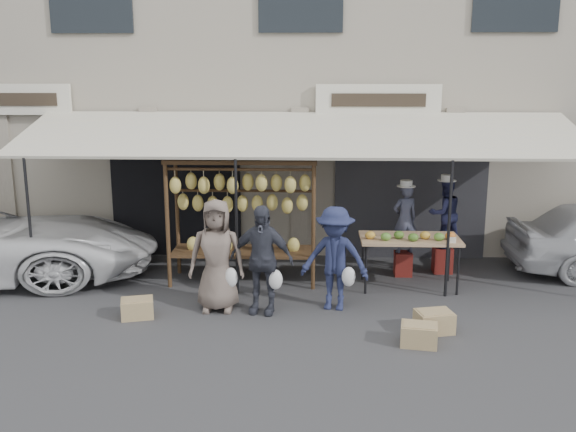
# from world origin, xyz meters

# --- Properties ---
(ground_plane) EXTENTS (90.00, 90.00, 0.00)m
(ground_plane) POSITION_xyz_m (0.00, 0.00, 0.00)
(ground_plane) COLOR #2D2D30
(shophouse) EXTENTS (24.00, 6.15, 7.30)m
(shophouse) POSITION_xyz_m (-0.00, 6.50, 3.65)
(shophouse) COLOR gray
(shophouse) RESTS_ON ground_plane
(awning) EXTENTS (10.00, 2.35, 2.92)m
(awning) POSITION_xyz_m (0.01, 2.28, 2.57)
(awning) COLOR beige
(awning) RESTS_ON ground_plane
(banana_rack) EXTENTS (2.60, 0.90, 2.24)m
(banana_rack) POSITION_xyz_m (-0.97, 1.77, 1.57)
(banana_rack) COLOR black
(banana_rack) RESTS_ON ground_plane
(produce_table) EXTENTS (1.70, 0.90, 1.04)m
(produce_table) POSITION_xyz_m (1.94, 1.55, 0.87)
(produce_table) COLOR tan
(produce_table) RESTS_ON ground_plane
(vendor_left) EXTENTS (0.53, 0.42, 1.26)m
(vendor_left) POSITION_xyz_m (1.94, 2.27, 1.07)
(vendor_left) COLOR #3F4359
(vendor_left) RESTS_ON stool_left
(vendor_right) EXTENTS (0.75, 0.66, 1.30)m
(vendor_right) POSITION_xyz_m (2.70, 2.48, 1.13)
(vendor_right) COLOR #202347
(vendor_right) RESTS_ON stool_right
(customer_left) EXTENTS (0.88, 0.59, 1.78)m
(customer_left) POSITION_xyz_m (-1.22, 0.38, 0.89)
(customer_left) COLOR #695A51
(customer_left) RESTS_ON ground_plane
(customer_mid) EXTENTS (1.07, 0.61, 1.72)m
(customer_mid) POSITION_xyz_m (-0.52, 0.31, 0.86)
(customer_mid) COLOR #353844
(customer_mid) RESTS_ON ground_plane
(customer_right) EXTENTS (1.17, 0.81, 1.66)m
(customer_right) POSITION_xyz_m (0.62, 0.50, 0.83)
(customer_right) COLOR #202649
(customer_right) RESTS_ON ground_plane
(stool_left) EXTENTS (0.35, 0.35, 0.44)m
(stool_left) POSITION_xyz_m (1.94, 2.27, 0.22)
(stool_left) COLOR maroon
(stool_left) RESTS_ON ground_plane
(stool_right) EXTENTS (0.35, 0.35, 0.48)m
(stool_right) POSITION_xyz_m (2.70, 2.48, 0.24)
(stool_right) COLOR maroon
(stool_right) RESTS_ON ground_plane
(crate_near_a) EXTENTS (0.55, 0.45, 0.29)m
(crate_near_a) POSITION_xyz_m (1.75, -0.84, 0.15)
(crate_near_a) COLOR tan
(crate_near_a) RESTS_ON ground_plane
(crate_near_b) EXTENTS (0.59, 0.49, 0.31)m
(crate_near_b) POSITION_xyz_m (2.04, -0.37, 0.15)
(crate_near_b) COLOR tan
(crate_near_b) RESTS_ON ground_plane
(crate_far) EXTENTS (0.56, 0.48, 0.29)m
(crate_far) POSITION_xyz_m (-2.41, 0.01, 0.14)
(crate_far) COLOR tan
(crate_far) RESTS_ON ground_plane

